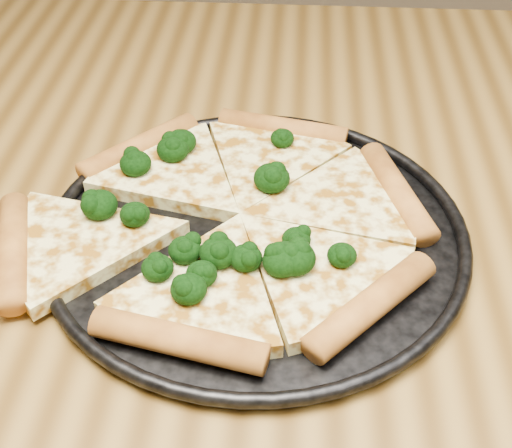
{
  "coord_description": "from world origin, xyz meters",
  "views": [
    {
      "loc": [
        0.01,
        -0.47,
        1.14
      ],
      "look_at": [
        -0.02,
        -0.03,
        0.77
      ],
      "focal_mm": 49.47,
      "sensor_mm": 36.0,
      "label": 1
    }
  ],
  "objects": [
    {
      "name": "pizza_pan",
      "position": [
        -0.02,
        -0.03,
        0.76
      ],
      "size": [
        0.35,
        0.35,
        0.02
      ],
      "color": "black",
      "rests_on": "dining_table"
    },
    {
      "name": "broccoli_florets",
      "position": [
        -0.05,
        -0.04,
        0.78
      ],
      "size": [
        0.22,
        0.23,
        0.02
      ],
      "color": "black",
      "rests_on": "pizza"
    },
    {
      "name": "pizza",
      "position": [
        -0.04,
        -0.03,
        0.77
      ],
      "size": [
        0.37,
        0.32,
        0.02
      ],
      "rotation": [
        0.0,
        0.0,
        -0.22
      ],
      "color": "#FFF69C",
      "rests_on": "pizza_pan"
    },
    {
      "name": "dining_table",
      "position": [
        0.0,
        0.0,
        0.66
      ],
      "size": [
        1.2,
        0.9,
        0.75
      ],
      "color": "brown",
      "rests_on": "ground"
    }
  ]
}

